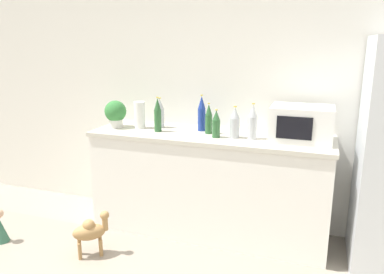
{
  "coord_description": "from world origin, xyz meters",
  "views": [
    {
      "loc": [
        0.62,
        -0.62,
        1.7
      ],
      "look_at": [
        -0.07,
        1.37,
        1.17
      ],
      "focal_mm": 35.0,
      "sensor_mm": 36.0,
      "label": 1
    }
  ],
  "objects_px": {
    "microwave": "(302,124)",
    "back_bottle_1": "(160,113)",
    "back_bottle_2": "(235,123)",
    "back_bottle_6": "(202,114)",
    "potted_plant": "(116,113)",
    "back_bottle_4": "(253,122)",
    "wise_man_figurine_blue": "(0,228)",
    "paper_towel_roll": "(140,115)",
    "back_bottle_3": "(216,124)",
    "camel_figurine": "(91,231)",
    "back_bottle_5": "(158,115)",
    "back_bottle_0": "(209,119)"
  },
  "relations": [
    {
      "from": "microwave",
      "to": "back_bottle_1",
      "type": "distance_m",
      "value": 1.27
    },
    {
      "from": "back_bottle_2",
      "to": "back_bottle_6",
      "type": "bearing_deg",
      "value": 155.64
    },
    {
      "from": "potted_plant",
      "to": "microwave",
      "type": "bearing_deg",
      "value": 2.1
    },
    {
      "from": "potted_plant",
      "to": "microwave",
      "type": "height_order",
      "value": "microwave"
    },
    {
      "from": "potted_plant",
      "to": "back_bottle_4",
      "type": "distance_m",
      "value": 1.27
    },
    {
      "from": "back_bottle_2",
      "to": "wise_man_figurine_blue",
      "type": "relative_size",
      "value": 2.0
    },
    {
      "from": "paper_towel_roll",
      "to": "back_bottle_1",
      "type": "xyz_separation_m",
      "value": [
        0.17,
        0.08,
        0.01
      ]
    },
    {
      "from": "back_bottle_2",
      "to": "wise_man_figurine_blue",
      "type": "xyz_separation_m",
      "value": [
        -0.44,
        -1.99,
        -0.03
      ]
    },
    {
      "from": "back_bottle_1",
      "to": "back_bottle_3",
      "type": "height_order",
      "value": "back_bottle_1"
    },
    {
      "from": "microwave",
      "to": "back_bottle_3",
      "type": "bearing_deg",
      "value": -170.01
    },
    {
      "from": "microwave",
      "to": "camel_figurine",
      "type": "relative_size",
      "value": 2.97
    },
    {
      "from": "microwave",
      "to": "potted_plant",
      "type": "bearing_deg",
      "value": -177.9
    },
    {
      "from": "microwave",
      "to": "back_bottle_4",
      "type": "relative_size",
      "value": 1.63
    },
    {
      "from": "back_bottle_5",
      "to": "back_bottle_6",
      "type": "xyz_separation_m",
      "value": [
        0.36,
        0.16,
        0.01
      ]
    },
    {
      "from": "back_bottle_6",
      "to": "back_bottle_2",
      "type": "bearing_deg",
      "value": -24.36
    },
    {
      "from": "paper_towel_roll",
      "to": "back_bottle_5",
      "type": "relative_size",
      "value": 0.79
    },
    {
      "from": "potted_plant",
      "to": "back_bottle_5",
      "type": "distance_m",
      "value": 0.44
    },
    {
      "from": "microwave",
      "to": "camel_figurine",
      "type": "xyz_separation_m",
      "value": [
        -0.59,
        -2.03,
        -0.01
      ]
    },
    {
      "from": "back_bottle_2",
      "to": "back_bottle_0",
      "type": "bearing_deg",
      "value": 164.25
    },
    {
      "from": "paper_towel_roll",
      "to": "wise_man_figurine_blue",
      "type": "xyz_separation_m",
      "value": [
        0.46,
        -2.06,
        -0.03
      ]
    },
    {
      "from": "back_bottle_1",
      "to": "camel_figurine",
      "type": "relative_size",
      "value": 1.72
    },
    {
      "from": "microwave",
      "to": "back_bottle_0",
      "type": "distance_m",
      "value": 0.77
    },
    {
      "from": "potted_plant",
      "to": "wise_man_figurine_blue",
      "type": "bearing_deg",
      "value": -71.16
    },
    {
      "from": "microwave",
      "to": "wise_man_figurine_blue",
      "type": "relative_size",
      "value": 3.63
    },
    {
      "from": "back_bottle_3",
      "to": "back_bottle_5",
      "type": "xyz_separation_m",
      "value": [
        -0.54,
        0.04,
        0.04
      ]
    },
    {
      "from": "potted_plant",
      "to": "wise_man_figurine_blue",
      "type": "distance_m",
      "value": 2.12
    },
    {
      "from": "back_bottle_2",
      "to": "back_bottle_4",
      "type": "height_order",
      "value": "back_bottle_4"
    },
    {
      "from": "back_bottle_0",
      "to": "back_bottle_5",
      "type": "height_order",
      "value": "back_bottle_5"
    },
    {
      "from": "back_bottle_0",
      "to": "back_bottle_4",
      "type": "bearing_deg",
      "value": -9.08
    },
    {
      "from": "back_bottle_2",
      "to": "back_bottle_5",
      "type": "height_order",
      "value": "back_bottle_5"
    },
    {
      "from": "potted_plant",
      "to": "back_bottle_6",
      "type": "height_order",
      "value": "back_bottle_6"
    },
    {
      "from": "back_bottle_2",
      "to": "back_bottle_4",
      "type": "xyz_separation_m",
      "value": [
        0.15,
        0.01,
        0.02
      ]
    },
    {
      "from": "back_bottle_0",
      "to": "back_bottle_1",
      "type": "bearing_deg",
      "value": 170.67
    },
    {
      "from": "back_bottle_4",
      "to": "back_bottle_6",
      "type": "height_order",
      "value": "back_bottle_6"
    },
    {
      "from": "potted_plant",
      "to": "back_bottle_6",
      "type": "distance_m",
      "value": 0.8
    },
    {
      "from": "potted_plant",
      "to": "back_bottle_1",
      "type": "height_order",
      "value": "back_bottle_1"
    },
    {
      "from": "microwave",
      "to": "back_bottle_2",
      "type": "relative_size",
      "value": 1.82
    },
    {
      "from": "paper_towel_roll",
      "to": "back_bottle_0",
      "type": "bearing_deg",
      "value": 0.1
    },
    {
      "from": "back_bottle_3",
      "to": "back_bottle_5",
      "type": "height_order",
      "value": "back_bottle_5"
    },
    {
      "from": "paper_towel_roll",
      "to": "back_bottle_3",
      "type": "xyz_separation_m",
      "value": [
        0.76,
        -0.11,
        -0.01
      ]
    },
    {
      "from": "back_bottle_5",
      "to": "wise_man_figurine_blue",
      "type": "relative_size",
      "value": 2.33
    },
    {
      "from": "back_bottle_0",
      "to": "paper_towel_roll",
      "type": "bearing_deg",
      "value": -179.9
    },
    {
      "from": "back_bottle_2",
      "to": "potted_plant",
      "type": "bearing_deg",
      "value": 179.11
    },
    {
      "from": "back_bottle_2",
      "to": "back_bottle_6",
      "type": "xyz_separation_m",
      "value": [
        -0.34,
        0.15,
        0.03
      ]
    },
    {
      "from": "back_bottle_1",
      "to": "camel_figurine",
      "type": "height_order",
      "value": "back_bottle_1"
    },
    {
      "from": "back_bottle_3",
      "to": "back_bottle_5",
      "type": "distance_m",
      "value": 0.55
    },
    {
      "from": "potted_plant",
      "to": "microwave",
      "type": "relative_size",
      "value": 0.52
    },
    {
      "from": "back_bottle_4",
      "to": "camel_figurine",
      "type": "relative_size",
      "value": 1.83
    },
    {
      "from": "back_bottle_4",
      "to": "wise_man_figurine_blue",
      "type": "xyz_separation_m",
      "value": [
        -0.59,
        -1.99,
        -0.05
      ]
    },
    {
      "from": "back_bottle_0",
      "to": "wise_man_figurine_blue",
      "type": "xyz_separation_m",
      "value": [
        -0.2,
        -2.06,
        -0.04
      ]
    }
  ]
}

